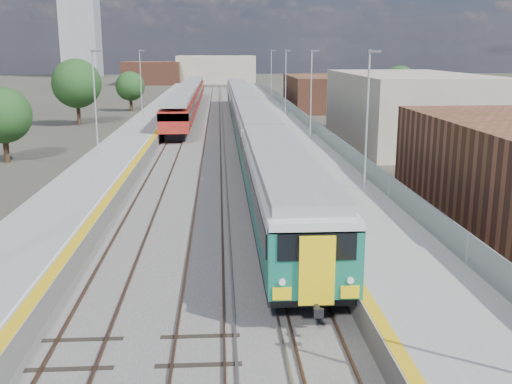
{
  "coord_description": "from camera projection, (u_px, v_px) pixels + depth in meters",
  "views": [
    {
      "loc": [
        -1.33,
        -9.75,
        8.5
      ],
      "look_at": [
        0.29,
        16.67,
        2.2
      ],
      "focal_mm": 42.0,
      "sensor_mm": 36.0,
      "label": 1
    }
  ],
  "objects": [
    {
      "name": "ground",
      "position": [
        233.0,
        137.0,
        60.06
      ],
      "size": [
        320.0,
        320.0,
        0.0
      ],
      "primitive_type": "plane",
      "color": "#47443A",
      "rests_on": "ground"
    },
    {
      "name": "ballast_bed",
      "position": [
        211.0,
        133.0,
        62.35
      ],
      "size": [
        10.5,
        155.0,
        0.06
      ],
      "primitive_type": "cube",
      "color": "#565451",
      "rests_on": "ground"
    },
    {
      "name": "tracks",
      "position": [
        216.0,
        130.0,
        63.99
      ],
      "size": [
        8.96,
        160.0,
        0.17
      ],
      "color": "#4C3323",
      "rests_on": "ground"
    },
    {
      "name": "platform_right",
      "position": [
        283.0,
        128.0,
        62.67
      ],
      "size": [
        4.7,
        155.0,
        8.52
      ],
      "color": "slate",
      "rests_on": "ground"
    },
    {
      "name": "platform_left",
      "position": [
        145.0,
        129.0,
        61.82
      ],
      "size": [
        4.3,
        155.0,
        8.52
      ],
      "color": "slate",
      "rests_on": "ground"
    },
    {
      "name": "buildings",
      "position": [
        148.0,
        40.0,
        142.53
      ],
      "size": [
        72.0,
        185.5,
        40.0
      ],
      "color": "brown",
      "rests_on": "ground"
    },
    {
      "name": "green_train",
      "position": [
        249.0,
        116.0,
        57.82
      ],
      "size": [
        2.96,
        82.49,
        3.26
      ],
      "color": "black",
      "rests_on": "ground"
    },
    {
      "name": "red_train",
      "position": [
        189.0,
        97.0,
        82.16
      ],
      "size": [
        2.87,
        58.24,
        3.63
      ],
      "color": "black",
      "rests_on": "ground"
    },
    {
      "name": "tree_a",
      "position": [
        3.0,
        115.0,
        45.47
      ],
      "size": [
        4.27,
        4.27,
        5.79
      ],
      "color": "#382619",
      "rests_on": "ground"
    },
    {
      "name": "tree_b",
      "position": [
        77.0,
        84.0,
        68.04
      ],
      "size": [
        5.57,
        5.57,
        7.55
      ],
      "color": "#382619",
      "rests_on": "ground"
    },
    {
      "name": "tree_c",
      "position": [
        130.0,
        86.0,
        84.11
      ],
      "size": [
        4.11,
        4.11,
        5.58
      ],
      "color": "#382619",
      "rests_on": "ground"
    },
    {
      "name": "tree_d",
      "position": [
        399.0,
        85.0,
        76.26
      ],
      "size": [
        4.84,
        4.84,
        6.55
      ],
      "color": "#382619",
      "rests_on": "ground"
    }
  ]
}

